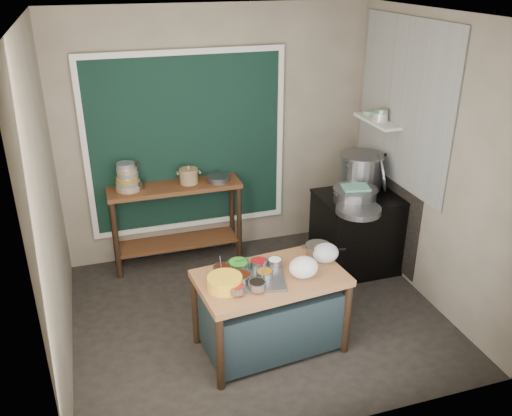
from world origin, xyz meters
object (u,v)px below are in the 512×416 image
object	(u,v)px
stove_block	(358,233)
ceramic_crock	(189,177)
saucepan	(318,251)
steamer	(355,195)
stock_pot	(361,171)
condiment_tray	(250,278)
yellow_basin	(225,283)
utensil_cup	(137,185)
prep_table	(270,312)
back_counter	(177,224)

from	to	relation	value
stove_block	ceramic_crock	distance (m)	1.98
saucepan	steamer	size ratio (longest dim) A/B	0.50
saucepan	stock_pot	world-z (taller)	stock_pot
ceramic_crock	stock_pot	world-z (taller)	stock_pot
stove_block	steamer	distance (m)	0.57
stove_block	condiment_tray	bearing A→B (deg)	-146.43
ceramic_crock	steamer	size ratio (longest dim) A/B	0.46
ceramic_crock	stock_pot	distance (m)	1.89
stove_block	ceramic_crock	size ratio (longest dim) A/B	4.15
yellow_basin	steamer	xyz separation A→B (m)	(1.66, 0.99, 0.15)
saucepan	yellow_basin	bearing A→B (deg)	-151.32
stove_block	utensil_cup	xyz separation A→B (m)	(-2.30, 0.75, 0.57)
utensil_cup	ceramic_crock	distance (m)	0.56
prep_table	yellow_basin	world-z (taller)	yellow_basin
prep_table	yellow_basin	xyz separation A→B (m)	(-0.42, -0.08, 0.43)
back_counter	utensil_cup	world-z (taller)	utensil_cup
condiment_tray	steamer	xyz separation A→B (m)	(1.43, 0.92, 0.19)
steamer	back_counter	bearing A→B (deg)	153.89
ceramic_crock	steamer	xyz separation A→B (m)	(1.58, -0.87, -0.07)
back_counter	utensil_cup	distance (m)	0.65
prep_table	saucepan	size ratio (longest dim) A/B	5.30
prep_table	back_counter	bearing A→B (deg)	100.36
stove_block	steamer	world-z (taller)	steamer
back_counter	steamer	world-z (taller)	steamer
back_counter	utensil_cup	bearing A→B (deg)	177.60
prep_table	stock_pot	distance (m)	2.05
back_counter	steamer	size ratio (longest dim) A/B	3.05
utensil_cup	stock_pot	xyz separation A→B (m)	(2.38, -0.54, 0.08)
prep_table	yellow_basin	size ratio (longest dim) A/B	4.36
back_counter	utensil_cup	xyz separation A→B (m)	(-0.40, 0.02, 0.52)
steamer	saucepan	bearing A→B (deg)	-134.47
yellow_basin	saucepan	world-z (taller)	saucepan
prep_table	steamer	size ratio (longest dim) A/B	2.63
utensil_cup	prep_table	bearing A→B (deg)	-63.09
back_counter	stove_block	size ratio (longest dim) A/B	1.61
stove_block	yellow_basin	xyz separation A→B (m)	(-1.81, -1.12, 0.38)
stove_block	stock_pot	xyz separation A→B (m)	(0.08, 0.21, 0.65)
stove_block	yellow_basin	bearing A→B (deg)	-148.39
stove_block	utensil_cup	distance (m)	2.48
utensil_cup	stock_pot	bearing A→B (deg)	-12.77
saucepan	ceramic_crock	xyz separation A→B (m)	(-0.84, 1.62, 0.21)
stove_block	ceramic_crock	world-z (taller)	ceramic_crock
condiment_tray	utensil_cup	bearing A→B (deg)	111.63
prep_table	stove_block	xyz separation A→B (m)	(1.39, 1.04, 0.05)
stock_pot	ceramic_crock	bearing A→B (deg)	163.52
stock_pot	utensil_cup	bearing A→B (deg)	167.23
back_counter	saucepan	size ratio (longest dim) A/B	6.15
back_counter	steamer	distance (m)	2.01
ceramic_crock	stock_pot	size ratio (longest dim) A/B	0.43
yellow_basin	stove_block	bearing A→B (deg)	31.61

